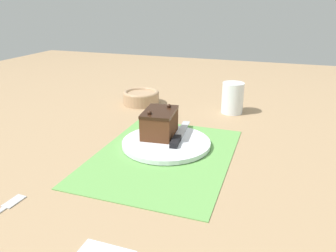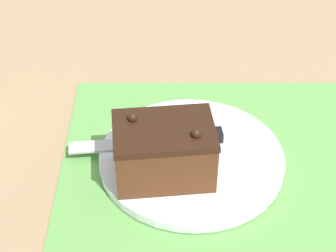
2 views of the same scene
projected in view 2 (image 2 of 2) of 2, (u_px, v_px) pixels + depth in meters
The scene contains 5 objects.
ground_plane at pixel (235, 158), 0.75m from camera, with size 3.00×3.00×0.00m, color #9E7F5B.
placemat_woven at pixel (235, 156), 0.75m from camera, with size 0.46×0.34×0.00m, color #609E4C.
cake_plate at pixel (191, 158), 0.73m from camera, with size 0.24×0.24×0.01m.
chocolate_cake at pixel (164, 151), 0.68m from camera, with size 0.13×0.10×0.08m.
serving_knife at pixel (172, 139), 0.75m from camera, with size 0.21×0.04×0.01m.
Camera 2 is at (-0.09, -0.55, 0.51)m, focal length 60.00 mm.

